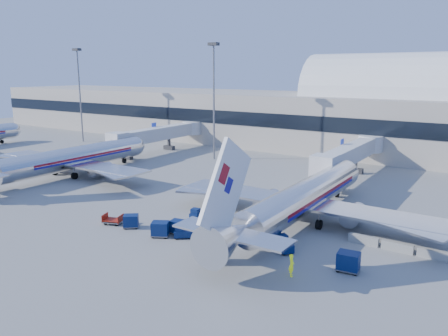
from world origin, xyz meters
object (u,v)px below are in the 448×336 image
Objects in this scene: mast_west at (214,84)px; tug_lead at (183,233)px; barrier_far at (434,255)px; cart_open_red at (113,221)px; cart_train_c at (131,221)px; cart_solo_near at (215,254)px; airliner_main at (302,198)px; jetbridge_near at (352,153)px; mast_far_west at (79,81)px; airliner_mid at (68,159)px; ramp_worker at (292,265)px; tug_right at (284,244)px; barrier_mid at (397,247)px; barrier_near at (364,240)px; jetbridge_mid at (162,133)px; cart_solo_far at (348,261)px; cart_train_b at (160,229)px; cart_train_a at (178,227)px; tug_left at (197,214)px.

mast_west is 10.29× the size of tug_lead.
cart_open_red is (-32.44, -9.97, -0.04)m from barrier_far.
barrier_far is 1.40× the size of cart_train_c.
cart_train_c is 13.31m from cart_solo_near.
jetbridge_near is (-2.40, 26.30, 1.00)m from airliner_main.
mast_far_west is 90.26m from barrier_far.
cart_open_red is (24.16, -12.47, -2.52)m from airliner_mid.
tug_right is at bearing 3.71° from ramp_worker.
cart_train_c is at bearing 142.53° from cart_solo_near.
barrier_mid is (41.30, -28.00, -14.34)m from mast_west.
barrier_near is 25.19m from cart_train_c.
jetbridge_mid is 58.83m from cart_solo_near.
mast_far_west is (-25.60, -0.81, 10.86)m from jetbridge_mid.
ramp_worker is at bearing -47.89° from mast_west.
airliner_main is 11.84m from barrier_mid.
barrier_far is at bearing -18.43° from tug_lead.
tug_lead is 1.03× the size of cart_solo_far.
jetbridge_mid is (-44.40, 26.30, 1.00)m from airliner_main.
jetbridge_near reaches higher than barrier_far.
airliner_mid is 33.74m from cart_train_b.
cart_train_a is 14.75m from ramp_worker.
barrier_near is (8.00, -2.51, -2.48)m from airliner_main.
ramp_worker is (13.34, -1.69, 0.40)m from tug_lead.
tug_right reaches higher than cart_open_red.
tug_right is at bearing -46.86° from mast_west.
airliner_main reaches higher than cart_solo_near.
barrier_near is 3.30m from barrier_mid.
barrier_mid reaches higher than cart_open_red.
jetbridge_mid is 52.18m from tug_lead.
barrier_near is (50.00, -2.51, -2.48)m from airliner_mid.
airliner_main is at bearing 13.87° from tug_lead.
barrier_far is (56.60, -2.51, -2.48)m from airliner_mid.
tug_lead is (35.93, -37.70, -3.33)m from jetbridge_mid.
tug_right is (43.93, -8.58, -2.23)m from airliner_mid.
mast_far_west is 68.31m from tug_left.
cart_solo_near is (-13.45, -12.01, 0.43)m from barrier_mid.
mast_far_west is at bearing 124.75° from cart_open_red.
cart_train_c reaches higher than barrier_mid.
cart_train_a is 8.37m from cart_open_red.
mast_far_west is 80.83m from tug_right.
mast_far_west is 87.21m from cart_solo_far.
cart_solo_near is (7.53, -3.86, 0.08)m from cart_train_a.
cart_solo_near is at bearing -30.53° from mast_far_west.
tug_lead is at bearing -40.90° from cart_train_a.
tug_left is at bearing -10.32° from airliner_mid.
tug_left is at bearing 107.22° from cart_solo_near.
cart_train_b is at bearing -18.73° from cart_open_red.
cart_solo_far is (78.67, -35.00, -13.86)m from mast_far_west.
tug_left is at bearing -58.47° from mast_west.
jetbridge_mid is 11.90× the size of cart_solo_near.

